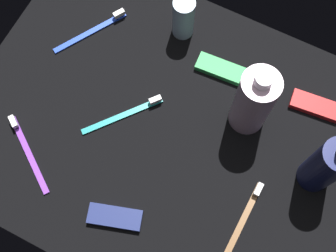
# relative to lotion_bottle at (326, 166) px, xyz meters

# --- Properties ---
(ground_plane) EXTENTS (0.84, 0.64, 0.01)m
(ground_plane) POSITION_rel_lotion_bottle_xyz_m (-0.30, -0.04, -0.09)
(ground_plane) COLOR black
(lotion_bottle) EXTENTS (0.06, 0.06, 0.19)m
(lotion_bottle) POSITION_rel_lotion_bottle_xyz_m (0.00, 0.00, 0.00)
(lotion_bottle) COLOR #181E51
(lotion_bottle) RESTS_ON ground_plane
(bodywash_bottle) EXTENTS (0.07, 0.07, 0.20)m
(bodywash_bottle) POSITION_rel_lotion_bottle_xyz_m (-0.17, 0.05, 0.01)
(bodywash_bottle) COLOR silver
(bodywash_bottle) RESTS_ON ground_plane
(deodorant_stick) EXTENTS (0.05, 0.05, 0.11)m
(deodorant_stick) POSITION_rel_lotion_bottle_xyz_m (-0.38, 0.18, -0.03)
(deodorant_stick) COLOR silver
(deodorant_stick) RESTS_ON ground_plane
(toothbrush_teal) EXTENTS (0.12, 0.15, 0.02)m
(toothbrush_teal) POSITION_rel_lotion_bottle_xyz_m (-0.39, -0.05, -0.08)
(toothbrush_teal) COLOR teal
(toothbrush_teal) RESTS_ON ground_plane
(toothbrush_brown) EXTENTS (0.02, 0.18, 0.02)m
(toothbrush_brown) POSITION_rel_lotion_bottle_xyz_m (-0.09, -0.14, -0.08)
(toothbrush_brown) COLOR brown
(toothbrush_brown) RESTS_ON ground_plane
(toothbrush_blue) EXTENTS (0.10, 0.16, 0.02)m
(toothbrush_blue) POSITION_rel_lotion_bottle_xyz_m (-0.55, 0.09, -0.08)
(toothbrush_blue) COLOR blue
(toothbrush_blue) RESTS_ON ground_plane
(toothbrush_purple) EXTENTS (0.15, 0.11, 0.02)m
(toothbrush_purple) POSITION_rel_lotion_bottle_xyz_m (-0.54, -0.21, -0.08)
(toothbrush_purple) COLOR purple
(toothbrush_purple) RESTS_ON ground_plane
(snack_bar_green) EXTENTS (0.11, 0.05, 0.01)m
(snack_bar_green) POSITION_rel_lotion_bottle_xyz_m (-0.26, 0.13, -0.08)
(snack_bar_green) COLOR green
(snack_bar_green) RESTS_ON ground_plane
(snack_bar_navy) EXTENTS (0.11, 0.07, 0.01)m
(snack_bar_navy) POSITION_rel_lotion_bottle_xyz_m (-0.31, -0.25, -0.08)
(snack_bar_navy) COLOR navy
(snack_bar_navy) RESTS_ON ground_plane
(snack_bar_red) EXTENTS (0.11, 0.05, 0.01)m
(snack_bar_red) POSITION_rel_lotion_bottle_xyz_m (-0.05, 0.14, -0.08)
(snack_bar_red) COLOR red
(snack_bar_red) RESTS_ON ground_plane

